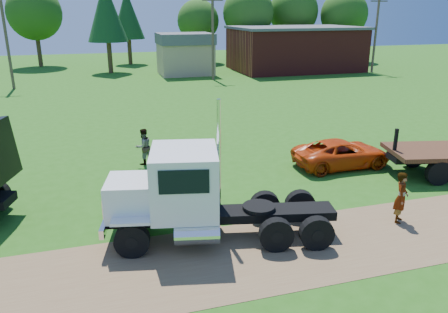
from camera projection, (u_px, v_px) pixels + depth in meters
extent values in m
plane|color=#235A13|center=(318.00, 245.00, 14.27)|extent=(140.00, 140.00, 0.00)
cube|color=brown|center=(318.00, 245.00, 14.27)|extent=(120.00, 4.20, 0.01)
cube|color=black|center=(223.00, 214.00, 14.59)|extent=(7.53, 2.50, 0.30)
cylinder|color=black|center=(132.00, 241.00, 13.44)|extent=(1.15, 0.57, 1.10)
cylinder|color=black|center=(132.00, 241.00, 13.44)|extent=(0.45, 0.44, 0.39)
cylinder|color=black|center=(139.00, 210.00, 15.46)|extent=(1.15, 0.57, 1.10)
cylinder|color=black|center=(139.00, 210.00, 15.46)|extent=(0.45, 0.44, 0.39)
cylinder|color=black|center=(276.00, 235.00, 13.78)|extent=(1.15, 0.57, 1.10)
cylinder|color=black|center=(276.00, 235.00, 13.78)|extent=(0.45, 0.44, 0.39)
cylinder|color=black|center=(265.00, 206.00, 15.80)|extent=(1.15, 0.57, 1.10)
cylinder|color=black|center=(265.00, 206.00, 15.80)|extent=(0.45, 0.44, 0.39)
cylinder|color=black|center=(317.00, 233.00, 13.87)|extent=(1.15, 0.57, 1.10)
cylinder|color=black|center=(317.00, 233.00, 13.87)|extent=(0.45, 0.44, 0.39)
cylinder|color=black|center=(300.00, 205.00, 15.89)|extent=(1.15, 0.57, 1.10)
cylinder|color=black|center=(300.00, 205.00, 15.89)|extent=(0.45, 0.44, 0.39)
cube|color=white|center=(136.00, 197.00, 14.13)|extent=(2.12, 2.04, 1.20)
cube|color=silver|center=(107.00, 199.00, 14.08)|extent=(0.39, 1.48, 1.00)
cube|color=silver|center=(108.00, 219.00, 14.30)|extent=(0.63, 2.28, 0.30)
cube|color=white|center=(185.00, 181.00, 14.09)|extent=(2.56, 2.79, 2.10)
cube|color=black|center=(152.00, 169.00, 13.87)|extent=(0.47, 1.97, 0.85)
cube|color=black|center=(184.00, 182.00, 12.80)|extent=(1.48, 0.35, 0.75)
cube|color=black|center=(184.00, 156.00, 15.09)|extent=(1.48, 0.35, 0.75)
cube|color=white|center=(131.00, 222.00, 13.23)|extent=(1.27, 0.69, 0.10)
cube|color=white|center=(138.00, 193.00, 15.25)|extent=(1.27, 0.69, 0.10)
cylinder|color=silver|center=(197.00, 235.00, 13.46)|extent=(1.49, 0.88, 0.60)
cylinder|color=silver|center=(219.00, 167.00, 14.62)|extent=(0.17, 0.17, 4.60)
cylinder|color=black|center=(259.00, 207.00, 14.60)|extent=(1.31, 1.31, 0.12)
imported|color=#C53709|center=(342.00, 153.00, 21.20)|extent=(4.81, 2.26, 1.33)
cylinder|color=black|center=(438.00, 173.00, 19.00)|extent=(1.15, 0.57, 1.10)
cylinder|color=black|center=(413.00, 156.00, 21.18)|extent=(1.15, 0.57, 1.10)
cube|color=black|center=(396.00, 141.00, 19.62)|extent=(0.16, 0.16, 1.10)
imported|color=#999999|center=(401.00, 197.00, 15.55)|extent=(0.80, 0.82, 1.89)
imported|color=#999999|center=(143.00, 147.00, 21.45)|extent=(1.09, 1.00, 1.80)
cube|color=maroon|center=(295.00, 50.00, 54.66)|extent=(15.00, 10.00, 5.00)
cube|color=#515156|center=(296.00, 28.00, 53.81)|extent=(15.40, 10.40, 0.30)
cube|color=tan|center=(185.00, 59.00, 51.08)|extent=(6.00, 5.00, 3.60)
cube|color=#515156|center=(185.00, 39.00, 50.35)|extent=(6.20, 5.40, 1.20)
cylinder|color=brown|center=(7.00, 41.00, 40.80)|extent=(0.28, 0.28, 9.00)
cylinder|color=brown|center=(213.00, 37.00, 46.22)|extent=(0.28, 0.28, 9.00)
cube|color=brown|center=(213.00, 0.00, 45.04)|extent=(2.20, 0.14, 0.14)
cylinder|color=brown|center=(376.00, 34.00, 51.65)|extent=(0.28, 0.28, 9.00)
cube|color=brown|center=(379.00, 1.00, 50.46)|extent=(2.20, 0.14, 0.14)
cylinder|color=#3B2318|center=(39.00, 52.00, 58.20)|extent=(0.56, 0.56, 3.69)
sphere|color=#1C4411|center=(34.00, 13.00, 56.59)|extent=(6.96, 6.96, 6.96)
cylinder|color=#3B2318|center=(130.00, 51.00, 60.50)|extent=(0.56, 0.56, 3.50)
cone|color=#10381D|center=(127.00, 14.00, 58.91)|extent=(4.40, 4.40, 6.50)
cylinder|color=#3B2318|center=(199.00, 51.00, 62.78)|extent=(0.56, 0.56, 3.10)
sphere|color=#1C4411|center=(198.00, 21.00, 61.43)|extent=(5.85, 5.85, 5.85)
cylinder|color=#3B2318|center=(248.00, 50.00, 61.61)|extent=(0.56, 0.56, 3.69)
sphere|color=#1C4411|center=(248.00, 13.00, 60.01)|extent=(6.97, 6.97, 6.97)
cylinder|color=#3B2318|center=(341.00, 49.00, 64.56)|extent=(0.56, 0.56, 3.57)
sphere|color=#1C4411|center=(344.00, 14.00, 63.01)|extent=(6.73, 6.73, 6.73)
cylinder|color=#3B2318|center=(110.00, 57.00, 52.28)|extent=(0.56, 0.56, 3.72)
cone|color=#10381D|center=(106.00, 11.00, 50.59)|extent=(4.67, 4.67, 6.90)
cylinder|color=#3B2318|center=(292.00, 48.00, 64.95)|extent=(0.56, 0.56, 3.76)
sphere|color=#1C4411|center=(294.00, 12.00, 63.32)|extent=(7.09, 7.09, 7.09)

